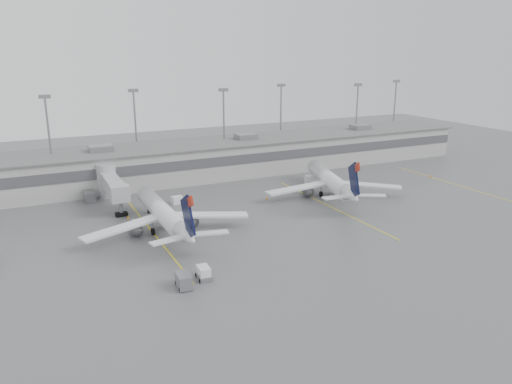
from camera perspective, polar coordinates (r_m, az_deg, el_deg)
name	(u,v)px	position (r m, az deg, el deg)	size (l,w,h in m)	color
ground	(322,270)	(71.08, 7.59, -8.87)	(260.00, 260.00, 0.00)	#4C4C4F
terminal	(189,160)	(119.89, -7.69, 3.60)	(152.00, 17.00, 9.45)	#9D9D98
light_masts	(180,124)	(123.90, -8.68, 7.66)	(142.40, 8.00, 20.60)	gray
jet_bridge_right	(110,184)	(103.66, -16.31, 0.94)	(4.00, 17.20, 7.00)	#939598
stand_markings	(249,219)	(90.51, -0.75, -3.14)	(105.25, 40.00, 0.01)	yellow
jet_mid_left	(164,214)	(84.93, -10.46, -2.45)	(28.39, 31.79, 10.29)	silver
jet_mid_right	(331,181)	(105.26, 8.58, 1.30)	(27.78, 31.60, 10.51)	silver
baggage_tug	(204,274)	(68.14, -5.99, -9.32)	(1.95, 2.85, 1.76)	white
baggage_cart	(184,280)	(66.08, -8.28, -9.96)	(1.90, 3.08, 1.91)	slate
gse_uld_b	(177,200)	(100.61, -9.02, -0.90)	(2.12, 1.41, 1.50)	white
gse_uld_c	(311,179)	(114.86, 6.34, 1.44)	(2.65, 1.77, 1.88)	white
gse_loader	(89,197)	(106.18, -18.51, -0.50)	(2.03, 3.25, 2.03)	slate
cone_b	(128,217)	(93.68, -14.42, -2.79)	(0.40, 0.40, 0.64)	orange
cone_c	(267,198)	(102.37, 1.27, -0.65)	(0.40, 0.40, 0.64)	orange
cone_d	(431,176)	(126.93, 19.33, 1.74)	(0.41, 0.41, 0.66)	orange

